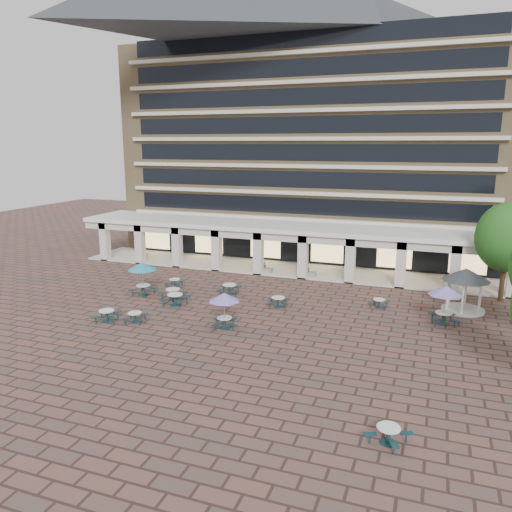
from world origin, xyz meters
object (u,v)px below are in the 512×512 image
object	(u,v)px
planter_right	(308,272)
picnic_table_0	(107,315)
planter_left	(264,269)
picnic_table_1	(135,317)
gazebo	(466,279)
picnic_table_3	(388,433)

from	to	relation	value
planter_right	picnic_table_0	bearing A→B (deg)	-122.15
planter_left	picnic_table_0	bearing A→B (deg)	-110.20
picnic_table_1	gazebo	distance (m)	23.42
picnic_table_0	picnic_table_3	size ratio (longest dim) A/B	1.06
gazebo	planter_left	xyz separation A→B (m)	(-17.05, 5.21, -1.94)
picnic_table_1	planter_left	bearing A→B (deg)	63.96
picnic_table_0	planter_right	size ratio (longest dim) A/B	1.39
planter_right	gazebo	bearing A→B (deg)	-21.98
picnic_table_3	gazebo	xyz separation A→B (m)	(3.46, 18.69, 1.93)
picnic_table_1	gazebo	world-z (taller)	gazebo
picnic_table_1	planter_left	distance (m)	15.94
picnic_table_1	planter_right	bearing A→B (deg)	50.63
picnic_table_1	planter_right	world-z (taller)	planter_right
gazebo	planter_right	bearing A→B (deg)	158.02
picnic_table_1	planter_right	distance (m)	17.43
planter_left	planter_right	bearing A→B (deg)	0.00
picnic_table_1	picnic_table_3	distance (m)	19.44
picnic_table_3	planter_left	world-z (taller)	planter_left
picnic_table_1	planter_right	xyz separation A→B (m)	(8.06, 15.45, 0.02)
planter_left	planter_right	size ratio (longest dim) A/B	1.00
picnic_table_1	planter_left	xyz separation A→B (m)	(3.92, 15.45, -0.00)
picnic_table_0	planter_left	xyz separation A→B (m)	(5.85, 15.91, -0.05)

